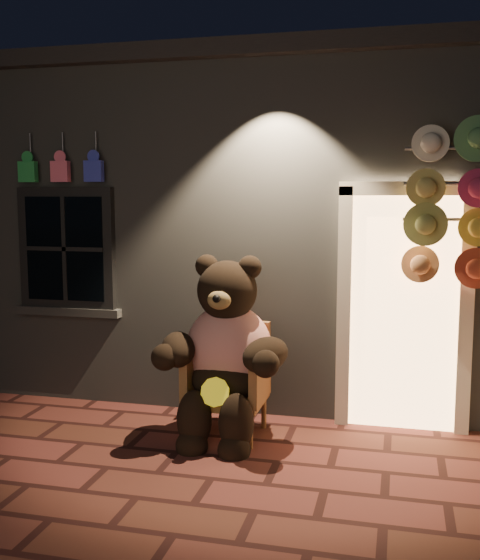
% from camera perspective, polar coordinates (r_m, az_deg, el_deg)
% --- Properties ---
extents(ground, '(60.00, 60.00, 0.00)m').
position_cam_1_polar(ground, '(5.04, -2.55, -16.89)').
color(ground, '#5C2723').
rests_on(ground, ground).
extents(shop_building, '(7.30, 5.95, 3.51)m').
position_cam_1_polar(shop_building, '(8.50, 4.99, 5.07)').
color(shop_building, slate).
rests_on(shop_building, ground).
extents(wicker_armchair, '(0.68, 0.61, 0.96)m').
position_cam_1_polar(wicker_armchair, '(5.78, -0.93, -8.59)').
color(wicker_armchair, brown).
rests_on(wicker_armchair, ground).
extents(teddy_bear, '(1.21, 0.94, 1.66)m').
position_cam_1_polar(teddy_bear, '(5.60, -1.27, -6.44)').
color(teddy_bear, red).
rests_on(teddy_bear, ground).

